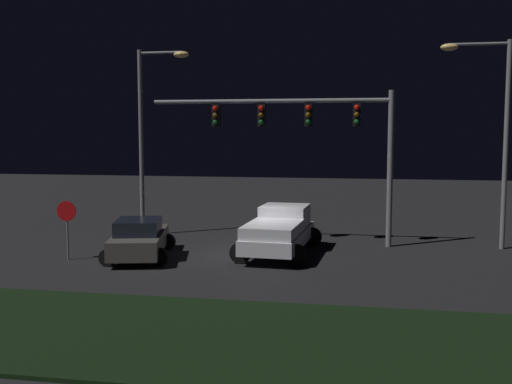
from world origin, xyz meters
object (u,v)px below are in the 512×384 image
at_px(traffic_signal_gantry, 309,126).
at_px(street_lamp_left, 150,121).
at_px(car_sedan, 139,239).
at_px(street_lamp_right, 493,119).
at_px(stop_sign, 67,219).
at_px(pickup_truck, 280,229).

xyz_separation_m(traffic_signal_gantry, street_lamp_left, (-7.36, 0.84, 0.27)).
distance_m(car_sedan, street_lamp_right, 14.89).
relative_size(street_lamp_left, street_lamp_right, 1.00).
height_order(street_lamp_right, stop_sign, street_lamp_right).
xyz_separation_m(pickup_truck, stop_sign, (-7.68, -2.59, 0.56)).
bearing_deg(pickup_truck, street_lamp_left, 67.82).
xyz_separation_m(street_lamp_right, stop_sign, (-15.99, -5.18, -3.76)).
bearing_deg(stop_sign, street_lamp_right, 17.94).
xyz_separation_m(street_lamp_left, stop_sign, (-1.25, -5.68, -3.74)).
bearing_deg(street_lamp_right, car_sedan, -162.16).
xyz_separation_m(pickup_truck, street_lamp_left, (-6.43, 3.10, 4.30)).
height_order(street_lamp_left, stop_sign, street_lamp_left).
bearing_deg(street_lamp_left, stop_sign, -102.36).
relative_size(traffic_signal_gantry, street_lamp_right, 1.22).
bearing_deg(car_sedan, stop_sign, 95.11).
xyz_separation_m(car_sedan, stop_sign, (-2.51, -0.84, 0.82)).
relative_size(car_sedan, street_lamp_left, 0.55).
height_order(pickup_truck, traffic_signal_gantry, traffic_signal_gantry).
distance_m(pickup_truck, street_lamp_left, 8.34).
relative_size(pickup_truck, stop_sign, 2.47).
xyz_separation_m(street_lamp_left, street_lamp_right, (14.75, -0.50, 0.01)).
relative_size(traffic_signal_gantry, stop_sign, 4.63).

